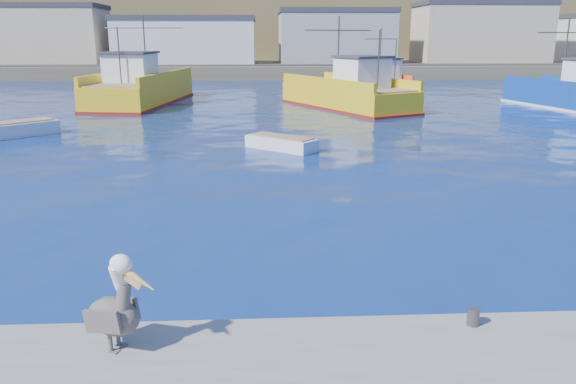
% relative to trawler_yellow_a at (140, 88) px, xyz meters
% --- Properties ---
extents(ground, '(260.00, 260.00, 0.00)m').
position_rel_trawler_yellow_a_xyz_m(ground, '(9.78, -33.47, -1.18)').
color(ground, '#06104F').
rests_on(ground, ground).
extents(dock_bollards, '(36.20, 0.20, 0.30)m').
position_rel_trawler_yellow_a_xyz_m(dock_bollards, '(10.38, -36.87, -0.53)').
color(dock_bollards, '#4C4C4C').
rests_on(dock_bollards, dock).
extents(far_shore, '(200.00, 81.00, 24.00)m').
position_rel_trawler_yellow_a_xyz_m(far_shore, '(9.78, 75.73, 7.80)').
color(far_shore, brown).
rests_on(far_shore, ground).
extents(trawler_yellow_a, '(6.63, 14.41, 6.85)m').
position_rel_trawler_yellow_a_xyz_m(trawler_yellow_a, '(0.00, 0.00, 0.00)').
color(trawler_yellow_a, gold).
rests_on(trawler_yellow_a, ground).
extents(trawler_yellow_b, '(9.22, 12.83, 6.63)m').
position_rel_trawler_yellow_a_xyz_m(trawler_yellow_b, '(15.90, -3.78, -0.09)').
color(trawler_yellow_b, gold).
rests_on(trawler_yellow_b, ground).
extents(trawler_blue, '(6.22, 11.50, 6.47)m').
position_rel_trawler_yellow_a_xyz_m(trawler_blue, '(32.37, -4.69, -0.16)').
color(trawler_blue, navy).
rests_on(trawler_blue, ground).
extents(boat_orange, '(4.68, 7.27, 5.89)m').
position_rel_trawler_yellow_a_xyz_m(boat_orange, '(21.50, 9.74, -0.22)').
color(boat_orange, '#E3481D').
rests_on(boat_orange, ground).
extents(skiff_left, '(4.31, 4.15, 0.96)m').
position_rel_trawler_yellow_a_xyz_m(skiff_left, '(-3.74, -14.91, -0.87)').
color(skiff_left, silver).
rests_on(skiff_left, ground).
extents(skiff_mid, '(3.44, 3.24, 0.76)m').
position_rel_trawler_yellow_a_xyz_m(skiff_mid, '(10.31, -19.12, -0.94)').
color(skiff_mid, silver).
rests_on(skiff_mid, ground).
extents(pelican, '(1.25, 0.81, 1.58)m').
position_rel_trawler_yellow_a_xyz_m(pelican, '(7.08, -37.32, -0.01)').
color(pelican, '#595451').
rests_on(pelican, dock).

